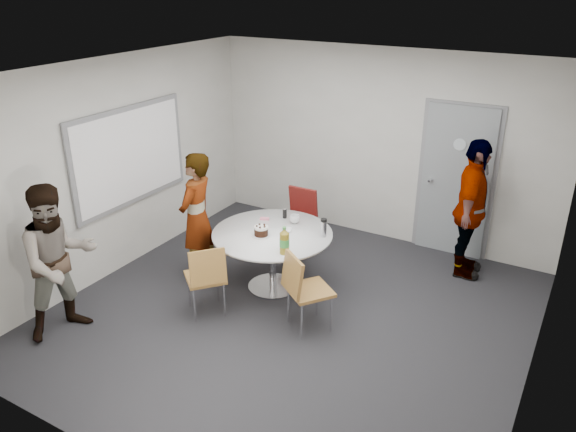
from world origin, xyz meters
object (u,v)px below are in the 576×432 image
Objects in this scene: person_left at (59,261)px; person_right at (471,210)px; door at (456,182)px; whiteboard at (130,156)px; table at (274,241)px; chair_near_left at (206,274)px; chair_far at (299,214)px; chair_near_right at (302,285)px; person_main at (197,218)px.

person_left is 4.79m from person_right.
whiteboard is (-3.56, -2.28, 0.42)m from door.
table is 0.95m from chair_near_left.
person_left reaches higher than chair_far.
door is at bearing 7.67° from chair_near_left.
chair_near_right is at bearing 143.63° from person_right.
whiteboard reaches higher than person_left.
chair_near_right is at bearing 68.30° from person_main.
door is at bearing 122.62° from person_main.
door is at bearing -150.76° from chair_far.
person_main is (-0.63, 0.65, 0.29)m from chair_near_left.
chair_near_right is 0.99× the size of chair_far.
door is 3.55m from chair_near_left.
chair_near_left is at bearing -127.51° from chair_near_right.
table reaches higher than chair_far.
chair_near_left is 0.96× the size of chair_far.
chair_near_right is at bearing -39.67° from table.
chair_near_right reaches higher than chair_near_left.
chair_far is at bearing 35.06° from whiteboard.
chair_near_right is (-0.87, -2.66, -0.47)m from door.
chair_near_left is at bearing 130.39° from person_right.
table is 2.47m from person_right.
chair_far is at bearing 37.17° from chair_near_left.
person_main is at bearing 84.38° from chair_near_left.
person_right reaches higher than chair_near_left.
door is 2.84m from chair_near_right.
chair_far is 0.55× the size of person_main.
chair_far is (-1.79, -1.04, -0.47)m from door.
whiteboard is 2.10× the size of chair_near_right.
door is 2.63m from table.
door reaches higher than person_right.
door is 2.43× the size of chair_near_left.
chair_near_left is 0.95m from person_main.
chair_near_left is 1.08m from chair_near_right.
chair_far is at bearing 102.17° from table.
person_main is at bearing -166.71° from table.
person_right reaches higher than chair_near_right.
chair_near_left is at bearing 34.30° from person_main.
table is 2.37m from person_left.
person_main is at bearing -137.79° from door.
chair_near_right is (2.69, -0.38, -0.90)m from whiteboard.
door is 4.25m from whiteboard.
door is 2.32× the size of chair_far.
person_left is (-1.48, -1.85, 0.19)m from table.
person_left is at bearing -27.19° from person_main.
chair_far is 3.15m from person_left.
person_main is at bearing -1.00° from whiteboard.
door is 1.29× the size of person_main.
chair_far is at bearing -4.80° from person_left.
chair_near_left is (1.65, -0.67, -0.92)m from whiteboard.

